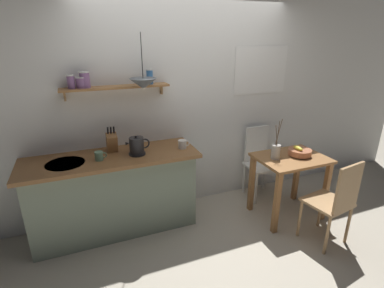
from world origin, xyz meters
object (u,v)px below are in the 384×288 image
coffee_mug_spare (183,144)px  dining_table (290,169)px  dining_chair_far (259,159)px  twig_vase (276,151)px  coffee_mug_by_sink (99,156)px  dining_chair_near (335,200)px  electric_kettle (137,146)px  fruit_bowl (300,152)px  knife_block (112,142)px  pendant_lamp (143,84)px

coffee_mug_spare → dining_table: bearing=-18.2°
dining_chair_far → twig_vase: bearing=-108.0°
twig_vase → coffee_mug_by_sink: size_ratio=3.87×
dining_chair_near → electric_kettle: 2.13m
dining_chair_near → dining_chair_far: (-0.10, 1.21, -0.01)m
twig_vase → dining_chair_far: bearing=72.0°
dining_table → coffee_mug_by_sink: 2.18m
fruit_bowl → coffee_mug_spare: 1.39m
electric_kettle → knife_block: bearing=143.5°
dining_chair_far → coffee_mug_by_sink: coffee_mug_by_sink is taller
dining_table → electric_kettle: (-1.73, 0.41, 0.40)m
dining_table → twig_vase: (-0.21, 0.03, 0.25)m
dining_table → knife_block: 2.09m
knife_block → coffee_mug_spare: bearing=-13.5°
dining_table → coffee_mug_by_sink: bearing=169.4°
dining_table → coffee_mug_spare: size_ratio=6.00×
twig_vase → coffee_mug_spare: size_ratio=3.52×
dining_chair_near → pendant_lamp: (-1.68, 1.08, 1.12)m
dining_chair_far → knife_block: 1.99m
coffee_mug_by_sink → dining_chair_far: bearing=5.0°
dining_table → dining_chair_far: bearing=93.5°
dining_chair_near → dining_chair_far: dining_chair_near is taller
dining_chair_near → coffee_mug_by_sink: bearing=154.9°
dining_chair_far → dining_table: bearing=-86.5°
twig_vase → pendant_lamp: pendant_lamp is taller
fruit_bowl → pendant_lamp: (-1.72, 0.45, 0.83)m
dining_table → coffee_mug_spare: coffee_mug_spare is taller
dining_table → dining_chair_near: dining_chair_near is taller
dining_table → pendant_lamp: 1.97m
dining_chair_far → twig_vase: size_ratio=2.04×
dining_chair_far → fruit_bowl: size_ratio=3.59×
knife_block → coffee_mug_spare: 0.77m
electric_kettle → coffee_mug_spare: bearing=-0.6°
electric_kettle → pendant_lamp: 0.66m
coffee_mug_by_sink → coffee_mug_spare: size_ratio=0.91×
twig_vase → pendant_lamp: size_ratio=0.86×
dining_chair_near → dining_chair_far: bearing=94.9°
twig_vase → electric_kettle: (-1.51, 0.38, 0.14)m
dining_chair_far → electric_kettle: electric_kettle is taller
electric_kettle → pendant_lamp: bearing=21.3°
pendant_lamp → twig_vase: bearing=-16.9°
dining_chair_near → knife_block: 2.42m
dining_chair_far → fruit_bowl: 0.67m
knife_block → coffee_mug_spare: knife_block is taller
dining_chair_far → knife_block: size_ratio=3.31×
knife_block → coffee_mug_by_sink: size_ratio=2.38×
electric_kettle → pendant_lamp: size_ratio=0.47×
dining_table → electric_kettle: electric_kettle is taller
knife_block → coffee_mug_spare: (0.75, -0.18, -0.07)m
coffee_mug_by_sink → fruit_bowl: bearing=-10.1°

